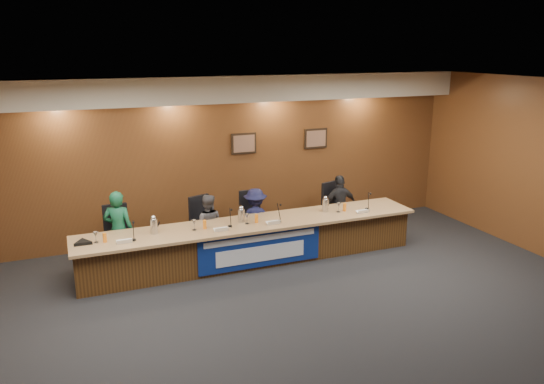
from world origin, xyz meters
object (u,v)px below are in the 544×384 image
(panelist_b, at_px, (208,225))
(office_chair_b, at_px, (206,229))
(carafe_mid, at_px, (241,216))
(carafe_right, at_px, (325,205))
(banner, at_px, (261,249))
(panelist_d, at_px, (340,206))
(office_chair_c, at_px, (254,223))
(panelist_c, at_px, (255,219))
(office_chair_d, at_px, (337,212))
(office_chair_a, at_px, (119,240))
(dais_body, at_px, (252,243))
(panelist_a, at_px, (119,230))
(carafe_left, at_px, (154,226))
(speakerphone, at_px, (83,242))

(panelist_b, xyz_separation_m, office_chair_b, (0.00, 0.10, -0.10))
(carafe_mid, distance_m, carafe_right, 1.65)
(banner, height_order, panelist_d, panelist_d)
(office_chair_c, bearing_deg, panelist_c, -89.62)
(office_chair_d, relative_size, carafe_mid, 2.06)
(panelist_c, bearing_deg, office_chair_c, -71.87)
(office_chair_a, height_order, office_chair_c, same)
(office_chair_c, bearing_deg, banner, -103.51)
(office_chair_a, bearing_deg, carafe_mid, -19.81)
(banner, bearing_deg, carafe_mid, 112.65)
(dais_body, relative_size, panelist_b, 5.15)
(panelist_d, height_order, office_chair_b, panelist_d)
(panelist_d, bearing_deg, panelist_a, 0.85)
(carafe_left, distance_m, carafe_right, 3.17)
(panelist_d, distance_m, office_chair_a, 4.28)
(office_chair_a, height_order, office_chair_d, same)
(dais_body, height_order, office_chair_a, dais_body)
(dais_body, distance_m, carafe_left, 1.79)
(panelist_c, distance_m, panelist_d, 1.79)
(panelist_a, height_order, office_chair_d, panelist_a)
(office_chair_b, relative_size, speakerphone, 1.50)
(panelist_a, distance_m, office_chair_a, 0.24)
(banner, bearing_deg, office_chair_a, 154.27)
(dais_body, bearing_deg, panelist_c, 64.52)
(office_chair_d, bearing_deg, dais_body, -179.99)
(office_chair_a, xyz_separation_m, carafe_right, (3.68, -0.62, 0.39))
(panelist_b, bearing_deg, banner, 144.28)
(carafe_mid, bearing_deg, panelist_c, 48.81)
(carafe_left, bearing_deg, panelist_d, 8.18)
(office_chair_d, bearing_deg, panelist_d, -107.65)
(carafe_mid, bearing_deg, panelist_a, 165.70)
(office_chair_c, height_order, office_chair_d, same)
(panelist_c, xyz_separation_m, panelist_d, (1.79, 0.00, 0.05))
(panelist_b, relative_size, carafe_right, 4.91)
(panelist_d, distance_m, office_chair_d, 0.19)
(panelist_b, distance_m, office_chair_c, 0.94)
(banner, height_order, speakerphone, speakerphone)
(panelist_a, relative_size, panelist_d, 1.09)
(office_chair_a, bearing_deg, carafe_right, -12.44)
(panelist_c, height_order, office_chair_c, panelist_c)
(office_chair_b, relative_size, office_chair_c, 1.00)
(panelist_a, xyz_separation_m, office_chair_b, (1.56, 0.10, -0.21))
(speakerphone, bearing_deg, panelist_b, 15.75)
(dais_body, xyz_separation_m, panelist_c, (0.26, 0.56, 0.24))
(banner, distance_m, office_chair_d, 2.32)
(dais_body, relative_size, office_chair_a, 12.50)
(panelist_d, height_order, carafe_right, panelist_d)
(office_chair_a, distance_m, office_chair_c, 2.49)
(office_chair_b, bearing_deg, panelist_d, -22.13)
(speakerphone, bearing_deg, office_chair_d, 8.27)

